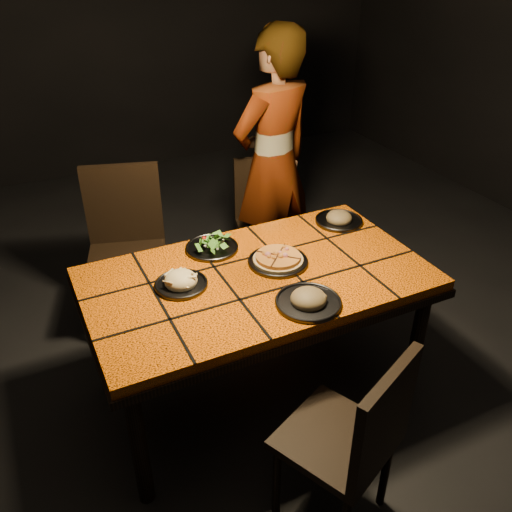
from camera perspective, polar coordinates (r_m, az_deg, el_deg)
name	(u,v)px	position (r m, az deg, el deg)	size (l,w,h in m)	color
room_shell	(258,117)	(2.23, 0.17, 14.39)	(6.04, 7.04, 3.08)	black
dining_table	(257,288)	(2.60, 0.15, -3.40)	(1.62, 0.92, 0.75)	orange
chair_near	(356,436)	(2.18, 10.46, -18.17)	(0.53, 0.53, 0.89)	black
chair_far_left	(126,239)	(3.31, -13.52, 1.76)	(0.56, 0.56, 0.99)	black
chair_far_right	(266,214)	(3.67, 1.02, 4.47)	(0.47, 0.47, 0.86)	black
diner	(273,164)	(3.51, 1.80, 9.61)	(0.62, 0.41, 1.71)	brown
plate_pizza	(278,260)	(2.63, 2.33, -0.41)	(0.35, 0.35, 0.04)	#323136
plate_pasta	(181,282)	(2.48, -7.90, -2.73)	(0.24, 0.24, 0.08)	#323136
plate_salad	(212,245)	(2.75, -4.68, 1.16)	(0.27, 0.27, 0.07)	#323136
plate_mushroom_a	(308,299)	(2.36, 5.54, -4.55)	(0.29, 0.29, 0.10)	#323136
plate_mushroom_b	(339,218)	(3.04, 8.74, 3.93)	(0.26, 0.26, 0.09)	#323136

